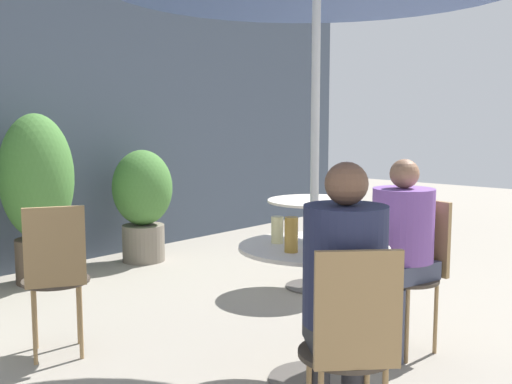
{
  "coord_description": "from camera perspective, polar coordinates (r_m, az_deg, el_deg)",
  "views": [
    {
      "loc": [
        -2.49,
        -1.82,
        1.39
      ],
      "look_at": [
        -0.0,
        0.39,
        0.99
      ],
      "focal_mm": 42.0,
      "sensor_mm": 36.0,
      "label": 1
    }
  ],
  "objects": [
    {
      "name": "bistro_chair_0",
      "position": [
        2.42,
        9.12,
        -13.58
      ],
      "size": [
        0.45,
        0.45,
        0.91
      ],
      "rotation": [
        0.0,
        0.0,
        -3.9
      ],
      "color": "#42382D",
      "rests_on": "ground_plane"
    },
    {
      "name": "bistro_chair_1",
      "position": [
        3.76,
        15.06,
        -6.34
      ],
      "size": [
        0.42,
        0.4,
        0.91
      ],
      "rotation": [
        0.0,
        0.0,
        -1.8
      ],
      "color": "#42382D",
      "rests_on": "ground_plane"
    },
    {
      "name": "ground_plane",
      "position": [
        3.38,
        5.21,
        -17.42
      ],
      "size": [
        20.0,
        20.0,
        0.0
      ],
      "primitive_type": "plane",
      "color": "gray"
    },
    {
      "name": "seated_person_0",
      "position": [
        2.51,
        8.36,
        -8.57
      ],
      "size": [
        0.44,
        0.44,
        1.23
      ],
      "rotation": [
        0.0,
        0.0,
        2.39
      ],
      "color": "#2D2D33",
      "rests_on": "ground_plane"
    },
    {
      "name": "beer_glass_1",
      "position": [
        2.97,
        3.38,
        -4.07
      ],
      "size": [
        0.07,
        0.07,
        0.18
      ],
      "color": "#B28433",
      "rests_on": "cafe_table_near"
    },
    {
      "name": "cafe_table_near",
      "position": [
        3.19,
        5.44,
        -8.48
      ],
      "size": [
        0.79,
        0.79,
        0.74
      ],
      "color": "#514C47",
      "rests_on": "ground_plane"
    },
    {
      "name": "beer_glass_0",
      "position": [
        3.19,
        2.05,
        -3.61
      ],
      "size": [
        0.07,
        0.07,
        0.14
      ],
      "color": "beige",
      "rests_on": "cafe_table_near"
    },
    {
      "name": "storefront_wall",
      "position": [
        5.78,
        -23.06,
        7.4
      ],
      "size": [
        10.0,
        0.06,
        3.0
      ],
      "color": "#3D4756",
      "rests_on": "ground_plane"
    },
    {
      "name": "seated_person_1",
      "position": [
        3.62,
        13.61,
        -4.45
      ],
      "size": [
        0.41,
        0.38,
        1.17
      ],
      "rotation": [
        0.0,
        0.0,
        4.48
      ],
      "color": "#42475B",
      "rests_on": "ground_plane"
    },
    {
      "name": "potted_plant_1",
      "position": [
        5.41,
        -20.12,
        0.35
      ],
      "size": [
        0.62,
        0.62,
        1.45
      ],
      "color": "brown",
      "rests_on": "ground_plane"
    },
    {
      "name": "cafe_table_far",
      "position": [
        4.97,
        5.59,
        -2.97
      ],
      "size": [
        0.78,
        0.78,
        0.74
      ],
      "color": "#514C47",
      "rests_on": "ground_plane"
    },
    {
      "name": "potted_plant_2",
      "position": [
        5.99,
        -10.75,
        -0.62
      ],
      "size": [
        0.59,
        0.59,
        1.1
      ],
      "color": "slate",
      "rests_on": "ground_plane"
    },
    {
      "name": "beer_glass_2",
      "position": [
        3.01,
        8.34,
        -4.29
      ],
      "size": [
        0.06,
        0.06,
        0.15
      ],
      "color": "beige",
      "rests_on": "cafe_table_near"
    },
    {
      "name": "bistro_chair_3",
      "position": [
        3.65,
        -18.55,
        -6.87
      ],
      "size": [
        0.43,
        0.44,
        0.91
      ],
      "rotation": [
        0.0,
        0.0,
        2.63
      ],
      "color": "#42382D",
      "rests_on": "ground_plane"
    },
    {
      "name": "beer_glass_3",
      "position": [
        3.3,
        7.06,
        -3.12
      ],
      "size": [
        0.07,
        0.07,
        0.16
      ],
      "color": "silver",
      "rests_on": "cafe_table_near"
    }
  ]
}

